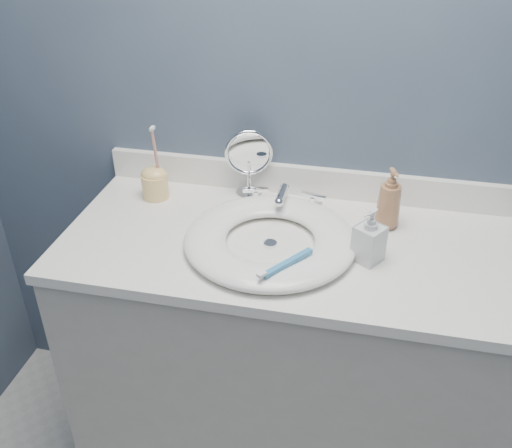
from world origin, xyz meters
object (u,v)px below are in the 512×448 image
(makeup_mirror, at_px, (249,160))
(soap_bottle_amber, at_px, (389,199))
(toothbrush_holder, at_px, (155,181))
(soap_bottle_clear, at_px, (370,235))

(makeup_mirror, relative_size, soap_bottle_amber, 1.21)
(toothbrush_holder, bearing_deg, soap_bottle_clear, -16.76)
(makeup_mirror, xyz_separation_m, soap_bottle_clear, (0.37, -0.27, -0.04))
(soap_bottle_amber, distance_m, toothbrush_holder, 0.68)
(soap_bottle_amber, xyz_separation_m, toothbrush_holder, (-0.68, 0.02, -0.03))
(makeup_mirror, distance_m, toothbrush_holder, 0.29)
(soap_bottle_clear, height_order, toothbrush_holder, toothbrush_holder)
(soap_bottle_clear, relative_size, toothbrush_holder, 0.63)
(makeup_mirror, distance_m, soap_bottle_amber, 0.42)
(soap_bottle_clear, xyz_separation_m, toothbrush_holder, (-0.63, 0.19, -0.02))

